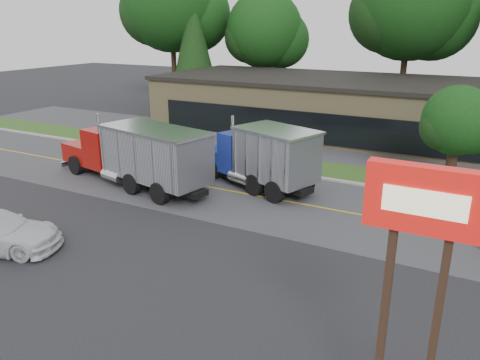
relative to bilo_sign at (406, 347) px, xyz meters
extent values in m
plane|color=#2C2C30|center=(-10.50, 2.50, -2.02)|extent=(140.00, 140.00, 0.00)
cube|color=#55555A|center=(-10.50, 11.50, -2.02)|extent=(60.00, 8.00, 0.02)
cube|color=gold|center=(-10.50, 11.50, -2.02)|extent=(60.00, 0.12, 0.01)
cube|color=#9E9E99|center=(-10.50, 15.70, -2.02)|extent=(60.00, 0.30, 0.12)
cube|color=#31581E|center=(-10.50, 17.50, -2.02)|extent=(60.00, 3.40, 0.03)
cube|color=#55555A|center=(-10.50, 22.50, -2.02)|extent=(60.00, 7.00, 0.02)
cube|color=tan|center=(-8.50, 28.50, -0.02)|extent=(32.00, 12.00, 4.00)
cube|color=#332116|center=(-0.50, 0.00, 0.58)|extent=(0.16, 0.16, 5.00)
cube|color=#332116|center=(0.50, 0.00, 0.58)|extent=(0.16, 0.16, 5.00)
cube|color=red|center=(0.00, 0.00, 3.28)|extent=(2.20, 0.35, 1.30)
cube|color=beige|center=(0.00, -0.19, 3.28)|extent=(1.50, 0.04, 0.50)
cube|color=beige|center=(0.00, 0.19, 3.28)|extent=(1.50, 0.04, 0.50)
cylinder|color=#382619|center=(-30.50, 34.50, 0.84)|extent=(0.56, 0.56, 5.72)
sphere|color=#0F370F|center=(-30.50, 34.50, 8.61)|extent=(10.47, 10.47, 10.47)
sphere|color=#0F370F|center=(-28.54, 35.81, 7.30)|extent=(7.85, 7.85, 7.85)
sphere|color=black|center=(-32.14, 33.52, 7.63)|extent=(7.20, 7.20, 7.20)
cylinder|color=#382619|center=(-20.50, 36.50, 0.09)|extent=(0.56, 0.56, 4.22)
sphere|color=#0F370F|center=(-20.50, 36.50, 5.82)|extent=(7.72, 7.72, 7.72)
sphere|color=#0F370F|center=(-19.05, 37.46, 4.85)|extent=(5.79, 5.79, 5.79)
sphere|color=black|center=(-21.71, 35.78, 5.09)|extent=(5.31, 5.31, 5.31)
cylinder|color=#382619|center=(-6.50, 36.50, 0.73)|extent=(0.56, 0.56, 5.51)
sphere|color=#0F370F|center=(-6.50, 36.50, 8.21)|extent=(10.07, 10.07, 10.07)
sphere|color=#0F370F|center=(-4.61, 37.76, 6.95)|extent=(7.55, 7.55, 7.55)
sphere|color=black|center=(-8.07, 35.56, 7.26)|extent=(6.92, 6.92, 6.92)
cylinder|color=#382619|center=(-26.50, 32.50, -1.52)|extent=(0.44, 0.44, 1.00)
cone|color=black|center=(-26.50, 32.50, 4.41)|extent=(5.15, 5.15, 10.53)
cylinder|color=#382619|center=(-0.50, 17.50, -1.03)|extent=(0.56, 0.56, 1.98)
sphere|color=#0F370F|center=(-0.50, 17.50, 1.66)|extent=(3.62, 3.62, 3.62)
sphere|color=#0F370F|center=(0.18, 17.95, 1.20)|extent=(2.72, 2.72, 2.72)
sphere|color=black|center=(-1.07, 17.16, 1.32)|extent=(2.49, 2.49, 2.49)
cube|color=black|center=(-15.71, 10.08, -1.45)|extent=(10.04, 3.09, 0.28)
cube|color=#A0100B|center=(-19.98, 11.00, -0.90)|extent=(2.83, 2.75, 1.10)
cube|color=#A0100B|center=(-18.06, 10.59, -0.30)|extent=(2.21, 2.71, 2.20)
cube|color=black|center=(-18.81, 10.75, 0.10)|extent=(0.50, 2.07, 0.90)
cube|color=silver|center=(-14.00, 9.71, 0.00)|extent=(6.40, 3.71, 2.50)
cube|color=silver|center=(-14.00, 9.71, 1.30)|extent=(6.58, 3.89, 0.12)
cylinder|color=black|center=(-19.52, 12.08, -1.45)|extent=(1.15, 0.57, 1.10)
cylinder|color=black|center=(-20.01, 9.83, -1.45)|extent=(1.15, 0.57, 1.10)
cylinder|color=black|center=(-13.33, 10.75, -1.45)|extent=(1.15, 0.57, 1.10)
cylinder|color=black|center=(-13.81, 8.50, -1.45)|extent=(1.15, 0.57, 1.10)
cube|color=black|center=(-9.53, 12.89, -1.45)|extent=(6.59, 3.18, 0.28)
cube|color=#1C309A|center=(-12.25, 13.86, -0.90)|extent=(2.27, 2.70, 1.10)
cube|color=#1C309A|center=(-11.02, 13.42, -0.30)|extent=(1.90, 2.65, 2.20)
cube|color=black|center=(-11.50, 13.59, 0.10)|extent=(0.76, 2.00, 0.90)
cube|color=silver|center=(-8.44, 12.50, 0.00)|extent=(4.58, 3.69, 2.50)
cube|color=silver|center=(-8.44, 12.50, 1.30)|extent=(4.78, 3.89, 0.12)
cylinder|color=black|center=(-11.72, 14.90, -1.45)|extent=(1.15, 0.70, 1.10)
cylinder|color=black|center=(-12.50, 12.73, -1.45)|extent=(1.15, 0.70, 1.10)
cylinder|color=black|center=(-7.78, 13.48, -1.45)|extent=(1.15, 0.70, 1.10)
cylinder|color=black|center=(-8.55, 11.32, -1.45)|extent=(1.15, 0.70, 1.10)
camera|label=1|loc=(0.76, -8.76, 6.37)|focal=35.00mm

